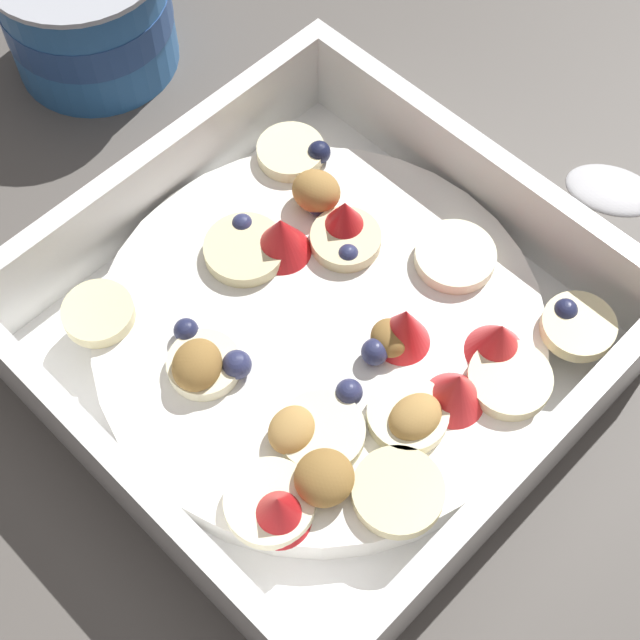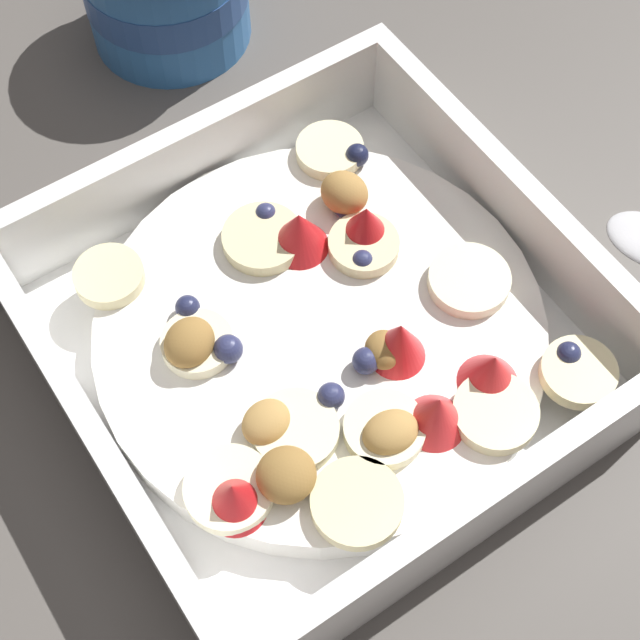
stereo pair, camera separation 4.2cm
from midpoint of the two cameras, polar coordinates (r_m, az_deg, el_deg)
ground_plane at (r=0.45m, az=1.34°, el=-1.80°), size 2.40×2.40×0.00m
fruit_bowl at (r=0.43m, az=2.98°, el=-1.16°), size 0.23×0.23×0.06m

